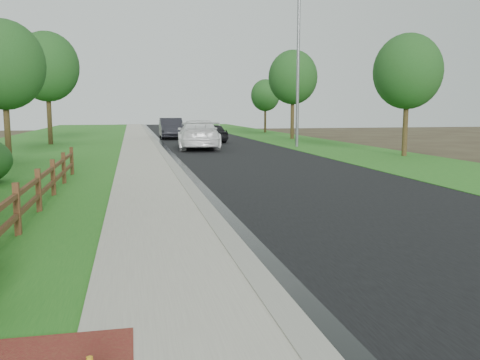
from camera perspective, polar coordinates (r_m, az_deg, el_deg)
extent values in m
plane|color=#33271C|center=(6.03, 2.18, -16.79)|extent=(120.00, 120.00, 0.00)
cube|color=black|center=(40.82, -3.67, 4.41)|extent=(8.00, 90.00, 0.02)
cube|color=gray|center=(40.42, -9.59, 4.35)|extent=(0.40, 90.00, 0.12)
cube|color=black|center=(40.43, -9.09, 4.31)|extent=(0.50, 90.00, 0.00)
cube|color=#A29B8D|center=(40.38, -11.44, 4.29)|extent=(2.20, 90.00, 0.10)
cube|color=#20631C|center=(40.40, -14.14, 4.18)|extent=(1.60, 90.00, 0.06)
cube|color=#20631C|center=(40.92, -21.45, 3.90)|extent=(9.00, 90.00, 0.04)
cube|color=#20631C|center=(42.38, 5.63, 4.53)|extent=(6.00, 90.00, 0.04)
cube|color=#4A2D18|center=(10.92, -23.74, -3.13)|extent=(0.12, 0.12, 1.10)
cube|color=#4A2D18|center=(13.24, -21.68, -1.18)|extent=(0.12, 0.12, 1.10)
cube|color=#4A2D18|center=(15.59, -20.24, 0.19)|extent=(0.12, 0.12, 1.10)
cube|color=#4A2D18|center=(17.95, -19.18, 1.20)|extent=(0.12, 0.12, 1.10)
cube|color=#4A2D18|center=(20.32, -18.36, 1.98)|extent=(0.12, 0.12, 1.10)
cube|color=#4A2D18|center=(9.79, -25.11, -5.03)|extent=(0.08, 2.35, 0.10)
cube|color=#4A2D18|center=(9.71, -25.25, -2.73)|extent=(0.08, 2.35, 0.10)
cube|color=#4A2D18|center=(12.09, -22.59, -2.53)|extent=(0.08, 2.35, 0.10)
cube|color=#4A2D18|center=(12.03, -22.69, -0.65)|extent=(0.08, 2.35, 0.10)
cube|color=#4A2D18|center=(14.43, -20.88, -0.83)|extent=(0.08, 2.35, 0.10)
cube|color=#4A2D18|center=(14.38, -20.96, 0.75)|extent=(0.08, 2.35, 0.10)
cube|color=#4A2D18|center=(16.78, -19.66, 0.40)|extent=(0.08, 2.35, 0.10)
cube|color=#4A2D18|center=(16.74, -19.72, 1.75)|extent=(0.08, 2.35, 0.10)
cube|color=#4A2D18|center=(19.15, -18.73, 1.32)|extent=(0.08, 2.35, 0.10)
cube|color=#4A2D18|center=(19.11, -18.78, 2.51)|extent=(0.08, 2.35, 0.10)
imported|color=white|center=(32.48, -4.71, 5.12)|extent=(3.04, 6.46, 1.82)
imported|color=black|center=(39.16, -3.27, 5.32)|extent=(2.27, 4.36, 1.42)
imported|color=black|center=(44.17, -7.75, 5.78)|extent=(1.91, 5.36, 1.76)
cylinder|color=slate|center=(34.24, 6.52, 12.11)|extent=(0.20, 0.20, 10.07)
cylinder|color=#342615|center=(25.72, -24.71, 6.01)|extent=(0.27, 0.27, 3.95)
ellipsoid|color=#1E4518|center=(25.79, -25.04, 11.64)|extent=(3.69, 3.69, 4.06)
cylinder|color=#342615|center=(28.62, 18.09, 6.45)|extent=(0.27, 0.27, 3.93)
ellipsoid|color=#1E4518|center=(28.68, 18.32, 11.50)|extent=(3.60, 3.60, 3.96)
cylinder|color=#342615|center=(38.66, -20.64, 7.26)|extent=(0.33, 0.33, 4.79)
ellipsoid|color=#1E4518|center=(38.77, -20.87, 11.81)|extent=(4.42, 4.42, 4.87)
cylinder|color=#342615|center=(43.36, 5.91, 7.57)|extent=(0.31, 0.31, 4.53)
ellipsoid|color=#1E4518|center=(43.44, 5.96, 11.41)|extent=(4.10, 4.10, 4.51)
cylinder|color=#342615|center=(55.27, 2.85, 7.15)|extent=(0.24, 0.24, 3.51)
ellipsoid|color=#1E4518|center=(55.28, 2.86, 9.49)|extent=(3.10, 3.10, 3.41)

